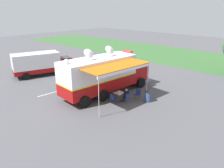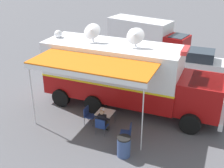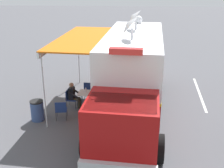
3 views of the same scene
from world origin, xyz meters
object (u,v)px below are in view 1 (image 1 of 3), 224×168
at_px(folding_table, 119,93).
at_px(folding_chair_spare_by_truck, 138,93).
at_px(folding_chair_beside_table, 113,98).
at_px(car_behind_truck, 91,66).
at_px(support_truck, 41,64).
at_px(folding_chair_at_table, 127,97).
at_px(command_truck, 105,73).
at_px(seated_responder, 125,95).
at_px(trash_bin, 148,97).
at_px(water_bottle, 119,92).

relative_size(folding_table, folding_chair_spare_by_truck, 0.99).
distance_m(folding_chair_beside_table, car_behind_truck, 9.45).
bearing_deg(folding_chair_beside_table, support_truck, 178.78).
bearing_deg(support_truck, folding_chair_beside_table, -1.22).
xyz_separation_m(folding_chair_at_table, folding_chair_spare_by_truck, (0.12, 1.31, 0.00)).
bearing_deg(car_behind_truck, support_truck, -129.44).
relative_size(command_truck, seated_responder, 7.72).
height_order(folding_chair_spare_by_truck, support_truck, support_truck).
bearing_deg(trash_bin, seated_responder, -133.72).
distance_m(command_truck, folding_chair_spare_by_truck, 3.48).
distance_m(folding_chair_at_table, folding_chair_spare_by_truck, 1.31).
distance_m(folding_table, car_behind_truck, 8.98).
relative_size(command_truck, water_bottle, 43.09).
height_order(water_bottle, folding_chair_at_table, water_bottle).
height_order(folding_chair_beside_table, trash_bin, trash_bin).
distance_m(folding_table, trash_bin, 2.47).
bearing_deg(trash_bin, folding_chair_at_table, -129.11).
height_order(folding_table, trash_bin, trash_bin).
xyz_separation_m(seated_responder, trash_bin, (1.34, 1.40, -0.20)).
distance_m(folding_table, folding_chair_spare_by_truck, 1.68).
relative_size(folding_chair_spare_by_truck, trash_bin, 0.96).
bearing_deg(command_truck, folding_table, -10.71).
relative_size(folding_chair_at_table, trash_bin, 0.96).
relative_size(trash_bin, car_behind_truck, 0.21).
bearing_deg(support_truck, folding_table, 2.89).
xyz_separation_m(folding_chair_at_table, seated_responder, (-0.19, 0.01, 0.14)).
bearing_deg(car_behind_truck, folding_chair_beside_table, -30.80).
relative_size(folding_chair_beside_table, seated_responder, 0.70).
height_order(folding_table, folding_chair_at_table, folding_chair_at_table).
bearing_deg(command_truck, seated_responder, -6.21).
xyz_separation_m(folding_chair_beside_table, folding_chair_spare_by_truck, (0.85, 2.24, 0.00)).
relative_size(folding_chair_beside_table, support_truck, 0.12).
relative_size(folding_chair_beside_table, folding_chair_spare_by_truck, 1.00).
bearing_deg(folding_table, support_truck, -177.11).
relative_size(folding_table, trash_bin, 0.95).
distance_m(folding_chair_beside_table, support_truck, 11.91).
distance_m(command_truck, folding_table, 2.48).
relative_size(folding_table, water_bottle, 3.84).
bearing_deg(folding_table, car_behind_truck, 153.65).
xyz_separation_m(folding_chair_at_table, folding_chair_beside_table, (-0.73, -0.94, 0.00)).
xyz_separation_m(seated_responder, support_truck, (-12.42, -0.70, 0.73)).
distance_m(folding_table, support_truck, 11.84).
height_order(seated_responder, support_truck, support_truck).
height_order(command_truck, support_truck, command_truck).
distance_m(water_bottle, support_truck, 11.88).
relative_size(support_truck, car_behind_truck, 1.66).
distance_m(water_bottle, trash_bin, 2.50).
xyz_separation_m(folding_chair_spare_by_truck, trash_bin, (1.03, 0.10, -0.06)).
bearing_deg(water_bottle, command_truck, 167.63).
distance_m(seated_responder, car_behind_truck, 9.49).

